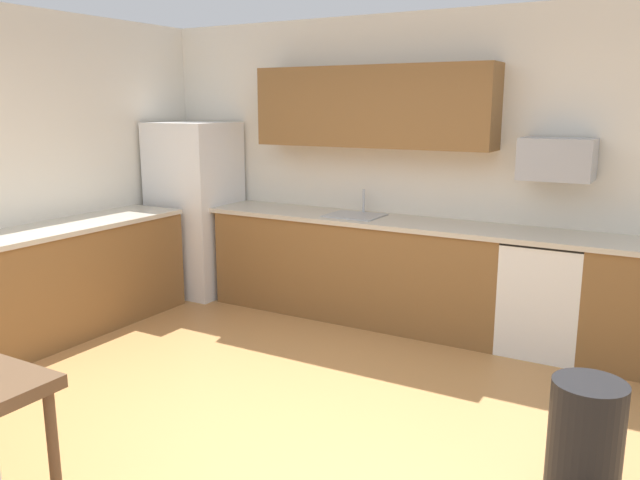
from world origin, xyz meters
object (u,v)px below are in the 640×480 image
at_px(trash_bin, 585,439).
at_px(refrigerator, 196,209).
at_px(microwave, 557,159).
at_px(oven_range, 544,295).

bearing_deg(trash_bin, refrigerator, 155.84).
relative_size(refrigerator, trash_bin, 2.91).
distance_m(refrigerator, microwave, 3.53).
bearing_deg(trash_bin, microwave, 105.99).
height_order(oven_range, microwave, microwave).
bearing_deg(microwave, refrigerator, -177.03).
xyz_separation_m(refrigerator, oven_range, (3.47, 0.08, -0.42)).
bearing_deg(oven_range, microwave, 90.00).
bearing_deg(microwave, oven_range, -90.00).
bearing_deg(trash_bin, oven_range, 106.79).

